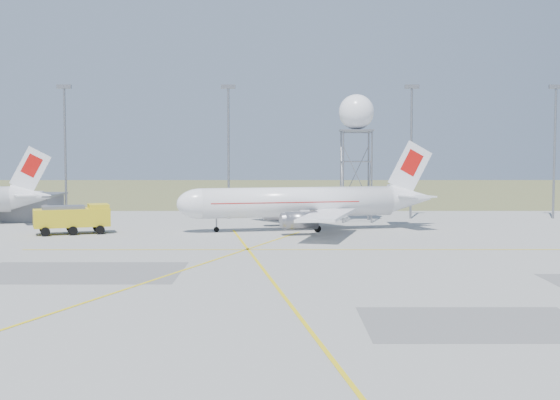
{
  "coord_description": "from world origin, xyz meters",
  "views": [
    {
      "loc": [
        -2.37,
        -53.43,
        11.22
      ],
      "look_at": [
        -2.17,
        40.0,
        4.69
      ],
      "focal_mm": 50.0,
      "sensor_mm": 36.0,
      "label": 1
    }
  ],
  "objects": [
    {
      "name": "ground",
      "position": [
        0.0,
        0.0,
        0.0
      ],
      "size": [
        400.0,
        400.0,
        0.0
      ],
      "primitive_type": "plane",
      "color": "#A3A49E",
      "rests_on": "ground"
    },
    {
      "name": "grass_strip",
      "position": [
        0.0,
        140.0,
        0.01
      ],
      "size": [
        400.0,
        120.0,
        0.03
      ],
      "primitive_type": "cube",
      "color": "brown",
      "rests_on": "ground"
    },
    {
      "name": "mast_a",
      "position": [
        -35.0,
        66.0,
        12.07
      ],
      "size": [
        2.2,
        0.5,
        20.5
      ],
      "color": "gray",
      "rests_on": "ground"
    },
    {
      "name": "mast_b",
      "position": [
        -10.0,
        66.0,
        12.07
      ],
      "size": [
        2.2,
        0.5,
        20.5
      ],
      "color": "gray",
      "rests_on": "ground"
    },
    {
      "name": "mast_c",
      "position": [
        18.0,
        66.0,
        12.07
      ],
      "size": [
        2.2,
        0.5,
        20.5
      ],
      "color": "gray",
      "rests_on": "ground"
    },
    {
      "name": "mast_d",
      "position": [
        40.0,
        66.0,
        12.07
      ],
      "size": [
        2.2,
        0.5,
        20.5
      ],
      "color": "gray",
      "rests_on": "ground"
    },
    {
      "name": "airliner_main",
      "position": [
        0.79,
        49.66,
        3.65
      ],
      "size": [
        34.81,
        33.27,
        11.91
      ],
      "rotation": [
        0.0,
        0.0,
        3.36
      ],
      "color": "white",
      "rests_on": "ground"
    },
    {
      "name": "radar_tower",
      "position": [
        9.09,
        61.31,
        10.51
      ],
      "size": [
        5.18,
        5.18,
        18.74
      ],
      "color": "gray",
      "rests_on": "ground"
    },
    {
      "name": "fire_truck",
      "position": [
        -28.38,
        45.19,
        1.8
      ],
      "size": [
        9.87,
        6.13,
        3.75
      ],
      "rotation": [
        0.0,
        0.0,
        0.34
      ],
      "color": "gold",
      "rests_on": "ground"
    }
  ]
}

